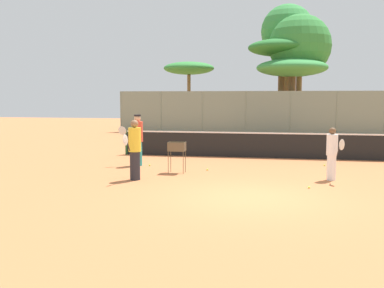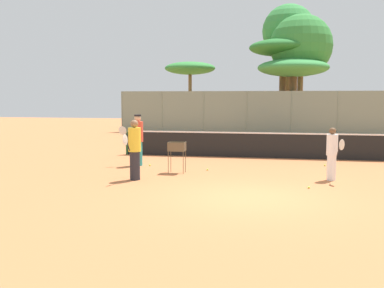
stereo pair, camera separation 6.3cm
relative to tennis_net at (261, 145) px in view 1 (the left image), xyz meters
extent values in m
plane|color=#C67242|center=(0.00, -7.65, -0.56)|extent=(80.00, 80.00, 0.00)
cylinder|color=#26592D|center=(-5.89, 0.00, -0.02)|extent=(0.10, 0.10, 1.07)
cube|color=black|center=(0.00, 0.00, -0.05)|extent=(11.77, 0.01, 1.01)
cube|color=white|center=(0.00, 0.00, 0.48)|extent=(11.77, 0.02, 0.06)
cylinder|color=gray|center=(-10.59, 12.41, 0.92)|extent=(0.08, 0.08, 2.95)
cylinder|color=gray|center=(-7.56, 12.41, 0.92)|extent=(0.08, 0.08, 2.95)
cylinder|color=gray|center=(-4.54, 12.41, 0.92)|extent=(0.08, 0.08, 2.95)
cylinder|color=gray|center=(-1.51, 12.41, 0.92)|extent=(0.08, 0.08, 2.95)
cylinder|color=gray|center=(1.51, 12.41, 0.92)|extent=(0.08, 0.08, 2.95)
cylinder|color=gray|center=(4.54, 12.41, 0.92)|extent=(0.08, 0.08, 2.95)
cube|color=gray|center=(0.00, 12.41, 0.92)|extent=(21.18, 0.01, 2.95)
cylinder|color=brown|center=(1.62, 14.45, 1.44)|extent=(0.46, 0.46, 3.99)
ellipsoid|color=#388E42|center=(1.62, 14.45, 4.07)|extent=(5.07, 5.07, 1.27)
cylinder|color=brown|center=(1.81, 17.14, 2.42)|extent=(0.41, 0.41, 5.95)
sphere|color=#388E42|center=(1.81, 17.14, 6.20)|extent=(2.68, 2.68, 2.68)
cylinder|color=brown|center=(0.90, 15.45, 2.21)|extent=(0.48, 0.48, 5.54)
ellipsoid|color=#28722D|center=(0.90, 15.45, 5.60)|extent=(5.01, 5.01, 1.25)
cylinder|color=brown|center=(1.32, 18.10, 2.68)|extent=(0.48, 0.48, 6.48)
sphere|color=#388E42|center=(1.32, 18.10, 7.17)|extent=(4.16, 4.16, 4.16)
cylinder|color=brown|center=(-6.37, 16.73, 1.60)|extent=(0.27, 0.27, 4.32)
ellipsoid|color=#338438|center=(-6.37, 16.73, 4.27)|extent=(4.03, 4.03, 1.01)
cylinder|color=brown|center=(2.18, 15.48, 1.90)|extent=(0.41, 0.41, 4.92)
sphere|color=#338438|center=(2.18, 15.48, 5.73)|extent=(4.55, 4.55, 4.55)
cylinder|color=teal|center=(-4.40, -3.01, -0.11)|extent=(0.32, 0.32, 0.89)
cylinder|color=#E54C38|center=(-4.40, -3.01, 0.71)|extent=(0.39, 0.39, 0.75)
sphere|color=#DBB28C|center=(-4.40, -3.01, 1.20)|extent=(0.24, 0.24, 0.24)
cylinder|color=black|center=(-4.40, -3.01, 1.30)|extent=(0.25, 0.25, 0.06)
cylinder|color=black|center=(-4.76, -3.09, 0.52)|extent=(0.15, 0.06, 0.27)
ellipsoid|color=silver|center=(-4.95, -3.13, 0.74)|extent=(0.39, 0.11, 0.43)
cylinder|color=white|center=(2.32, -4.73, -0.17)|extent=(0.27, 0.27, 0.77)
cylinder|color=white|center=(2.32, -4.73, 0.53)|extent=(0.34, 0.34, 0.64)
sphere|color=brown|center=(2.32, -4.73, 0.95)|extent=(0.21, 0.21, 0.21)
cylinder|color=black|center=(2.46, -5.05, 0.37)|extent=(0.09, 0.14, 0.27)
ellipsoid|color=silver|center=(2.53, -5.21, 0.59)|extent=(0.19, 0.37, 0.43)
cylinder|color=#26262D|center=(-3.60, -5.81, -0.12)|extent=(0.31, 0.31, 0.88)
cylinder|color=yellow|center=(-3.60, -5.81, 0.68)|extent=(0.38, 0.38, 0.73)
sphere|color=#8C6647|center=(-3.60, -5.81, 1.17)|extent=(0.24, 0.24, 0.24)
cylinder|color=black|center=(-3.67, -6.17, 0.50)|extent=(0.06, 0.15, 0.27)
ellipsoid|color=silver|center=(-3.70, -6.36, 0.72)|extent=(0.11, 0.40, 0.43)
cylinder|color=brown|center=(-2.87, -4.50, -0.19)|extent=(0.02, 0.02, 0.74)
cylinder|color=brown|center=(-2.36, -4.50, -0.19)|extent=(0.02, 0.02, 0.74)
cylinder|color=brown|center=(-2.87, -4.14, -0.19)|extent=(0.02, 0.02, 0.74)
cylinder|color=brown|center=(-2.36, -4.14, -0.19)|extent=(0.02, 0.02, 0.74)
cube|color=brown|center=(-2.62, -4.32, 0.19)|extent=(0.55, 0.40, 0.01)
cube|color=brown|center=(-2.62, -4.52, 0.33)|extent=(0.55, 0.01, 0.30)
cube|color=brown|center=(-2.62, -4.12, 0.33)|extent=(0.55, 0.01, 0.30)
cube|color=brown|center=(-2.89, -4.32, 0.33)|extent=(0.01, 0.40, 0.30)
cube|color=brown|center=(-2.34, -4.32, 0.33)|extent=(0.01, 0.40, 0.30)
sphere|color=#D1E54C|center=(-2.60, -4.37, 0.23)|extent=(0.07, 0.07, 0.07)
sphere|color=#D1E54C|center=(-2.70, -4.33, 0.23)|extent=(0.07, 0.07, 0.07)
sphere|color=#D1E54C|center=(-2.61, -4.24, 0.28)|extent=(0.07, 0.07, 0.07)
sphere|color=#D1E54C|center=(-2.44, -4.45, 0.28)|extent=(0.07, 0.07, 0.07)
sphere|color=#D1E54C|center=(-2.40, -4.30, 0.28)|extent=(0.07, 0.07, 0.07)
sphere|color=#D1E54C|center=(-2.64, -4.35, 0.28)|extent=(0.07, 0.07, 0.07)
sphere|color=#D1E54C|center=(-2.53, -4.45, 0.23)|extent=(0.07, 0.07, 0.07)
sphere|color=#D1E54C|center=(-2.83, -4.47, 0.28)|extent=(0.07, 0.07, 0.07)
sphere|color=#D1E54C|center=(-2.74, -4.25, 0.28)|extent=(0.07, 0.07, 0.07)
sphere|color=#D1E54C|center=(-2.68, -4.30, 0.23)|extent=(0.07, 0.07, 0.07)
sphere|color=#D1E54C|center=(-2.64, -4.27, 0.23)|extent=(0.07, 0.07, 0.07)
sphere|color=#D1E54C|center=(2.40, -1.85, -0.53)|extent=(0.07, 0.07, 0.07)
sphere|color=#D1E54C|center=(1.57, -6.16, -0.53)|extent=(0.07, 0.07, 0.07)
sphere|color=#D1E54C|center=(-3.94, -3.03, -0.53)|extent=(0.07, 0.07, 0.07)
sphere|color=#D1E54C|center=(-1.69, -3.64, -0.53)|extent=(0.07, 0.07, 0.07)
cube|color=#B2B7BC|center=(0.68, 14.91, -0.11)|extent=(4.20, 1.70, 0.90)
cube|color=#33383D|center=(0.48, 14.91, 0.69)|extent=(2.20, 1.50, 0.70)
camera|label=1|loc=(0.67, -18.85, 1.97)|focal=42.00mm
camera|label=2|loc=(0.73, -18.83, 1.97)|focal=42.00mm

